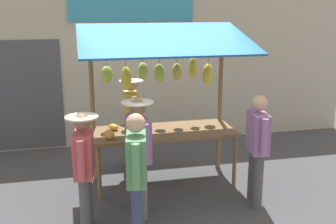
{
  "coord_description": "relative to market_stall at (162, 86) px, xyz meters",
  "views": [
    {
      "loc": [
        1.28,
        5.94,
        2.76
      ],
      "look_at": [
        0.0,
        0.3,
        1.25
      ],
      "focal_mm": 43.6,
      "sensor_mm": 36.0,
      "label": 1
    }
  ],
  "objects": [
    {
      "name": "street_backdrop",
      "position": [
        0.03,
        -2.14,
        0.13
      ],
      "size": [
        9.0,
        0.3,
        3.4
      ],
      "color": "#B2A893",
      "rests_on": "ground"
    },
    {
      "name": "shopper_with_ponytail",
      "position": [
        1.23,
        1.25,
        -0.67
      ],
      "size": [
        0.4,
        0.66,
        1.53
      ],
      "rotation": [
        0.0,
        0.0,
        -1.69
      ],
      "color": "#4C4C51",
      "rests_on": "ground"
    },
    {
      "name": "shopper_in_striped_shirt",
      "position": [
        -1.15,
        1.03,
        -0.65
      ],
      "size": [
        0.29,
        0.68,
        1.59
      ],
      "rotation": [
        0.0,
        0.0,
        -1.73
      ],
      "color": "#4C4C51",
      "rests_on": "ground"
    },
    {
      "name": "market_stall",
      "position": [
        0.0,
        0.0,
        0.0
      ],
      "size": [
        2.5,
        1.46,
        2.5
      ],
      "color": "brown",
      "rests_on": "ground"
    },
    {
      "name": "vendor_with_sunhat",
      "position": [
        0.38,
        -0.69,
        -0.63
      ],
      "size": [
        0.41,
        0.68,
        1.59
      ],
      "rotation": [
        0.0,
        0.0,
        1.58
      ],
      "color": "navy",
      "rests_on": "ground"
    },
    {
      "name": "ground_plane",
      "position": [
        -0.02,
        0.06,
        -1.56
      ],
      "size": [
        40.0,
        40.0,
        0.0
      ],
      "primitive_type": "plane",
      "color": "#424244"
    },
    {
      "name": "shopper_in_grey_tee",
      "position": [
        0.53,
        1.0,
        -0.61
      ],
      "size": [
        0.42,
        0.69,
        1.62
      ],
      "rotation": [
        0.0,
        0.0,
        -1.41
      ],
      "color": "#726656",
      "rests_on": "ground"
    },
    {
      "name": "shopper_with_shopping_bag",
      "position": [
        0.65,
        1.69,
        -0.64
      ],
      "size": [
        0.29,
        0.68,
        1.61
      ],
      "rotation": [
        0.0,
        0.0,
        -1.73
      ],
      "color": "navy",
      "rests_on": "ground"
    }
  ]
}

